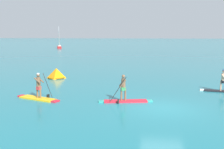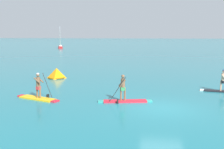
{
  "view_description": "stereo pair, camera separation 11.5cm",
  "coord_description": "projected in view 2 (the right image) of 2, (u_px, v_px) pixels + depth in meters",
  "views": [
    {
      "loc": [
        -0.89,
        -15.02,
        4.22
      ],
      "look_at": [
        -3.86,
        6.51,
        0.87
      ],
      "focal_mm": 42.65,
      "sensor_mm": 36.0,
      "label": 1
    },
    {
      "loc": [
        -0.78,
        -15.01,
        4.22
      ],
      "look_at": [
        -3.86,
        6.51,
        0.87
      ],
      "focal_mm": 42.65,
      "sensor_mm": 36.0,
      "label": 2
    }
  ],
  "objects": [
    {
      "name": "paddleboarder_near_left",
      "position": [
        38.0,
        94.0,
        17.27
      ],
      "size": [
        3.24,
        1.63,
        1.77
      ],
      "rotation": [
        0.0,
        0.0,
        -0.37
      ],
      "color": "yellow",
      "rests_on": "ground"
    },
    {
      "name": "race_marker_buoy",
      "position": [
        57.0,
        74.0,
        25.41
      ],
      "size": [
        1.62,
        1.62,
        0.96
      ],
      "color": "orange",
      "rests_on": "ground"
    },
    {
      "name": "ground",
      "position": [
        163.0,
        108.0,
        15.22
      ],
      "size": [
        440.0,
        440.0,
        0.0
      ],
      "primitive_type": "plane",
      "color": "#1E727F"
    },
    {
      "name": "sailboat_left_horizon",
      "position": [
        60.0,
        45.0,
        77.02
      ],
      "size": [
        2.65,
        4.63,
        6.23
      ],
      "rotation": [
        0.0,
        0.0,
        5.08
      ],
      "color": "#A51E1E",
      "rests_on": "ground"
    },
    {
      "name": "paddleboarder_far_right",
      "position": [
        222.0,
        86.0,
        19.39
      ],
      "size": [
        2.87,
        1.09,
        1.75
      ],
      "rotation": [
        0.0,
        0.0,
        -0.19
      ],
      "color": "black",
      "rests_on": "ground"
    },
    {
      "name": "paddleboarder_mid_center",
      "position": [
        124.0,
        96.0,
        16.55
      ],
      "size": [
        3.39,
        1.14,
        1.77
      ],
      "rotation": [
        0.0,
        0.0,
        3.33
      ],
      "color": "red",
      "rests_on": "ground"
    }
  ]
}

